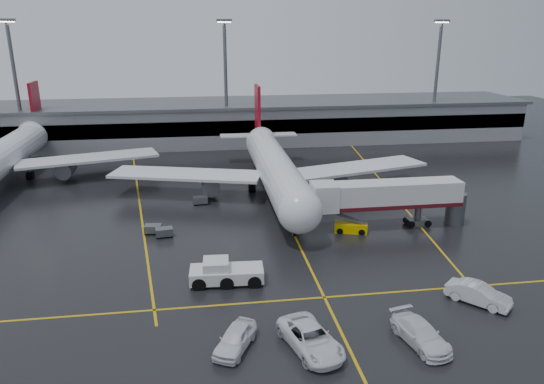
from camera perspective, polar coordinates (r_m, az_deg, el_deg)
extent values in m
plane|color=black|center=(68.22, 1.42, -2.61)|extent=(220.00, 220.00, 0.00)
cube|color=gold|center=(68.22, 1.42, -2.60)|extent=(0.25, 90.00, 0.02)
cube|color=gold|center=(48.67, 5.87, -11.63)|extent=(60.00, 0.25, 0.02)
cube|color=gold|center=(77.31, -14.65, -0.69)|extent=(9.99, 69.35, 0.02)
cube|color=gold|center=(82.03, 12.71, 0.53)|extent=(7.57, 69.64, 0.02)
cube|color=gray|center=(113.25, -2.68, 7.79)|extent=(120.00, 18.00, 8.00)
cube|color=black|center=(104.55, -2.20, 7.22)|extent=(120.00, 0.40, 3.00)
cube|color=#595B60|center=(112.57, -2.72, 9.94)|extent=(122.00, 19.00, 0.60)
cylinder|color=#595B60|center=(110.93, -26.61, 10.17)|extent=(0.70, 0.70, 25.00)
cube|color=#595B60|center=(110.34, -27.57, 16.68)|extent=(3.00, 1.20, 0.50)
cube|color=#FFE5B2|center=(110.34, -27.54, 16.53)|extent=(2.60, 0.90, 0.20)
cylinder|color=#595B60|center=(105.73, -5.17, 11.67)|extent=(0.70, 0.70, 25.00)
cube|color=#595B60|center=(105.11, -5.38, 18.56)|extent=(3.00, 1.20, 0.50)
cube|color=#FFE5B2|center=(105.11, -5.37, 18.40)|extent=(2.60, 0.90, 0.20)
cylinder|color=#595B60|center=(117.20, 17.85, 11.51)|extent=(0.70, 0.70, 25.00)
cube|color=#595B60|center=(116.64, 18.46, 17.70)|extent=(3.00, 1.20, 0.50)
cube|color=#FFE5B2|center=(116.64, 18.45, 17.56)|extent=(2.60, 0.90, 0.20)
cylinder|color=silver|center=(74.44, 0.41, 2.56)|extent=(5.20, 36.00, 5.20)
sphere|color=silver|center=(57.55, 3.13, -2.15)|extent=(5.20, 5.20, 5.20)
cone|color=silver|center=(94.54, -1.53, 6.26)|extent=(4.94, 8.00, 4.94)
cube|color=maroon|center=(94.66, -1.63, 9.29)|extent=(0.50, 5.50, 8.50)
cube|color=silver|center=(94.50, -1.53, 6.38)|extent=(14.00, 3.00, 0.25)
cube|color=silver|center=(75.81, -9.59, 1.97)|extent=(22.80, 11.83, 0.40)
cube|color=silver|center=(79.46, 9.50, 2.71)|extent=(22.80, 11.83, 0.40)
cylinder|color=#595B60|center=(75.23, -6.88, 0.85)|extent=(2.60, 4.50, 2.60)
cylinder|color=#595B60|center=(77.94, 7.22, 1.45)|extent=(2.60, 4.50, 2.60)
cylinder|color=#595B60|center=(61.44, 2.53, -4.00)|extent=(0.56, 0.56, 2.00)
cylinder|color=#595B60|center=(77.80, -2.26, 0.78)|extent=(0.56, 0.56, 2.00)
cylinder|color=#595B60|center=(78.70, 2.38, 0.98)|extent=(0.56, 0.56, 2.00)
cylinder|color=black|center=(61.65, 2.52, -4.48)|extent=(0.40, 1.10, 1.10)
cylinder|color=black|center=(77.94, -2.26, 0.47)|extent=(1.00, 1.40, 1.40)
cylinder|color=black|center=(78.83, 2.37, 0.67)|extent=(1.00, 1.40, 1.40)
cone|color=silver|center=(110.17, -24.73, 6.30)|extent=(4.94, 8.00, 4.94)
cube|color=maroon|center=(110.37, -24.92, 8.89)|extent=(0.50, 5.50, 8.50)
cube|color=silver|center=(110.13, -24.74, 6.41)|extent=(14.00, 3.00, 0.25)
cube|color=silver|center=(89.24, -19.81, 3.56)|extent=(22.80, 11.83, 0.40)
cylinder|color=#595B60|center=(89.41, -22.03, 2.41)|extent=(2.60, 4.50, 2.60)
cylinder|color=#595B60|center=(93.22, -25.45, 1.93)|extent=(0.56, 0.56, 2.00)
cylinder|color=black|center=(93.33, -25.41, 1.66)|extent=(1.00, 1.40, 1.40)
cube|color=silver|center=(64.42, 12.95, -0.19)|extent=(18.00, 3.20, 3.00)
cube|color=#4F0D13|center=(64.82, 12.87, -1.28)|extent=(18.00, 3.30, 0.50)
cube|color=silver|center=(61.98, 5.85, -0.54)|extent=(3.00, 3.40, 3.30)
cylinder|color=#595B60|center=(66.86, 15.98, -2.40)|extent=(0.80, 0.80, 3.00)
cube|color=#595B60|center=(67.22, 15.90, -3.24)|extent=(2.60, 1.60, 0.90)
cylinder|color=#595B60|center=(68.87, 19.82, -1.74)|extent=(2.40, 2.40, 4.00)
cylinder|color=black|center=(66.79, 15.04, -3.30)|extent=(0.90, 1.80, 0.90)
cylinder|color=black|center=(67.67, 16.75, -3.17)|extent=(0.90, 1.80, 0.90)
cube|color=silver|center=(50.78, -5.08, -9.11)|extent=(7.30, 3.26, 1.23)
cube|color=silver|center=(50.34, -6.29, -8.10)|extent=(2.59, 2.59, 1.02)
cube|color=black|center=(50.34, -6.29, -8.10)|extent=(2.33, 2.33, 0.92)
cylinder|color=black|center=(51.03, -8.10, -9.53)|extent=(1.50, 3.13, 1.33)
cylinder|color=black|center=(50.94, -5.07, -9.47)|extent=(1.50, 3.13, 1.33)
cylinder|color=black|center=(50.99, -2.05, -9.37)|extent=(1.50, 3.13, 1.33)
cube|color=#E2B902|center=(63.31, 8.81, -3.92)|extent=(4.22, 2.68, 1.20)
cube|color=#595B60|center=(62.89, 8.86, -2.96)|extent=(3.90, 2.01, 1.37)
cylinder|color=black|center=(63.39, 7.61, -4.10)|extent=(1.25, 1.99, 0.76)
cylinder|color=black|center=(63.45, 9.98, -4.20)|extent=(1.25, 1.99, 0.76)
imported|color=white|center=(41.26, 4.35, -16.00)|extent=(4.93, 7.45, 1.90)
imported|color=white|center=(43.42, 16.27, -14.97)|extent=(3.66, 6.45, 1.76)
imported|color=silver|center=(50.66, 22.05, -10.51)|extent=(5.28, 5.53, 1.87)
imported|color=white|center=(41.36, -4.13, -16.01)|extent=(4.21, 5.58, 1.77)
cube|color=#595B60|center=(62.49, -11.95, -4.36)|extent=(2.15, 1.55, 0.90)
cylinder|color=black|center=(62.17, -12.62, -4.99)|extent=(0.40, 0.20, 0.40)
cylinder|color=black|center=(62.25, -11.15, -4.86)|extent=(0.40, 0.20, 0.40)
cylinder|color=black|center=(63.10, -12.68, -4.65)|extent=(0.40, 0.20, 0.40)
cylinder|color=black|center=(63.17, -11.24, -4.52)|extent=(0.40, 0.20, 0.40)
cube|color=#595B60|center=(63.74, -13.15, -3.99)|extent=(2.12, 1.49, 0.90)
cylinder|color=black|center=(63.61, -13.91, -4.55)|extent=(0.40, 0.20, 0.40)
cylinder|color=black|center=(63.31, -12.48, -4.55)|extent=(0.40, 0.20, 0.40)
cylinder|color=black|center=(64.52, -13.74, -4.22)|extent=(0.40, 0.20, 0.40)
cylinder|color=black|center=(64.22, -12.34, -4.21)|extent=(0.40, 0.20, 0.40)
cube|color=#595B60|center=(72.92, -8.00, -0.87)|extent=(2.06, 1.40, 0.90)
cylinder|color=black|center=(72.57, -8.59, -1.38)|extent=(0.40, 0.20, 0.40)
cylinder|color=black|center=(72.64, -7.33, -1.30)|extent=(0.40, 0.20, 0.40)
cylinder|color=black|center=(73.52, -8.63, -1.13)|extent=(0.40, 0.20, 0.40)
cylinder|color=black|center=(73.59, -7.39, -1.05)|extent=(0.40, 0.20, 0.40)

